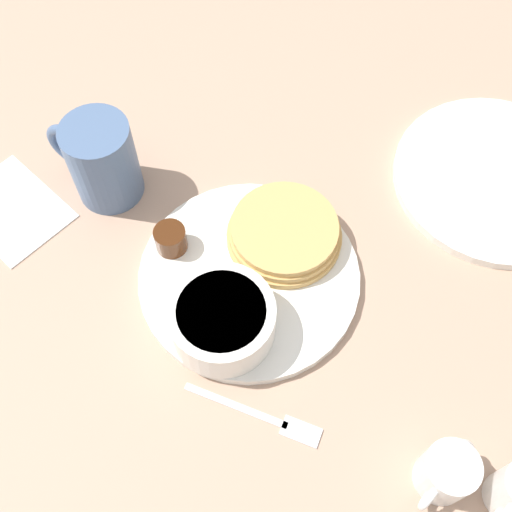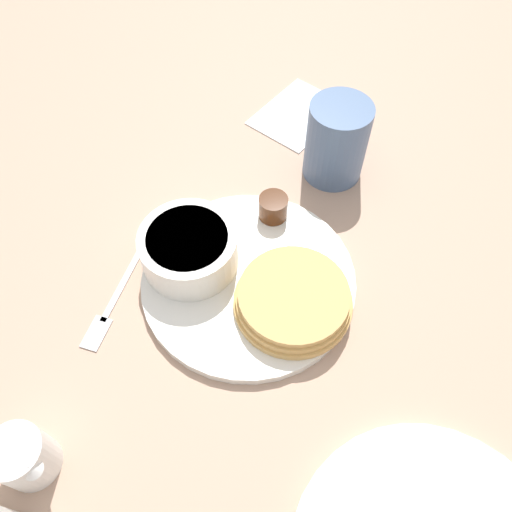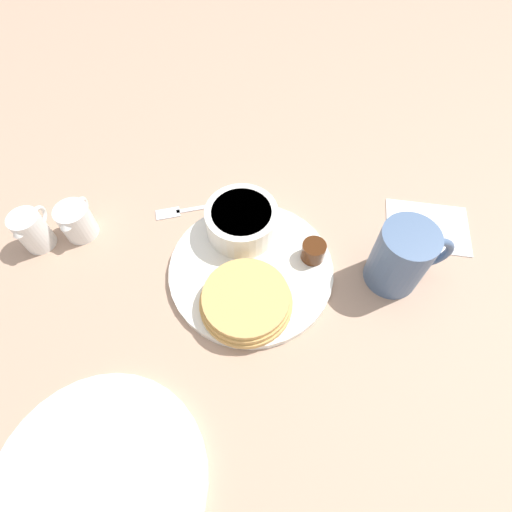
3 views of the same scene
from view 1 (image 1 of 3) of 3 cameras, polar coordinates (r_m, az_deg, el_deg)
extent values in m
plane|color=tan|center=(0.70, -0.61, -2.10)|extent=(4.00, 4.00, 0.00)
cylinder|color=white|center=(0.70, -0.61, -1.87)|extent=(0.24, 0.24, 0.01)
cylinder|color=tan|center=(0.71, 2.52, 1.74)|extent=(0.13, 0.13, 0.01)
cylinder|color=tan|center=(0.71, 2.55, 2.12)|extent=(0.12, 0.12, 0.01)
cylinder|color=tan|center=(0.70, 2.58, 2.50)|extent=(0.12, 0.12, 0.01)
cylinder|color=white|center=(0.65, -3.03, -5.69)|extent=(0.11, 0.11, 0.05)
cylinder|color=white|center=(0.63, -3.11, -4.98)|extent=(0.09, 0.09, 0.01)
cylinder|color=#47230F|center=(0.70, -7.60, 1.51)|extent=(0.04, 0.04, 0.03)
cylinder|color=white|center=(0.65, -4.70, -6.94)|extent=(0.05, 0.05, 0.02)
sphere|color=white|center=(0.64, -4.82, -6.34)|extent=(0.03, 0.03, 0.03)
cylinder|color=slate|center=(0.75, -13.43, 8.19)|extent=(0.08, 0.08, 0.10)
torus|color=slate|center=(0.76, -16.02, 9.29)|extent=(0.06, 0.04, 0.07)
cylinder|color=white|center=(0.63, 16.56, -17.95)|extent=(0.05, 0.05, 0.06)
torus|color=white|center=(0.62, 15.22, -19.83)|extent=(0.01, 0.03, 0.03)
cone|color=white|center=(0.62, 18.28, -15.86)|extent=(0.02, 0.02, 0.01)
torus|color=white|center=(0.63, 21.19, -20.36)|extent=(0.01, 0.04, 0.03)
cube|color=silver|center=(0.65, -1.82, -13.14)|extent=(0.09, 0.07, 0.00)
cube|color=silver|center=(0.65, 4.02, -15.29)|extent=(0.04, 0.04, 0.00)
cube|color=white|center=(0.80, -20.89, 3.94)|extent=(0.15, 0.12, 0.00)
cylinder|color=white|center=(0.82, 20.56, 6.50)|extent=(0.24, 0.24, 0.01)
camera|label=2|loc=(0.44, 46.33, 27.27)|focal=35.00mm
camera|label=3|loc=(0.60, 22.16, 47.48)|focal=28.00mm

